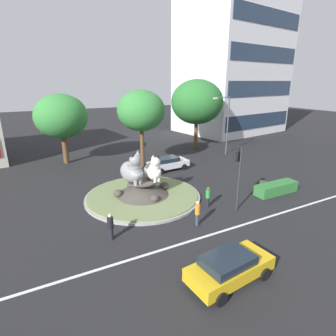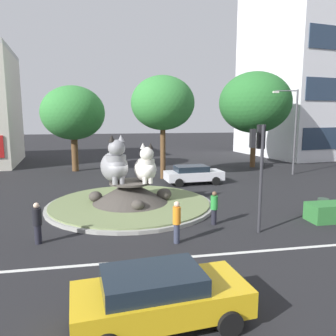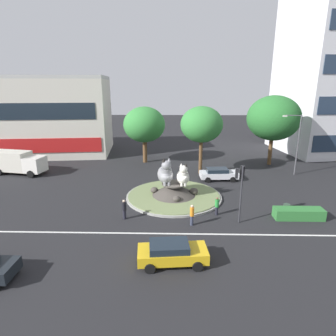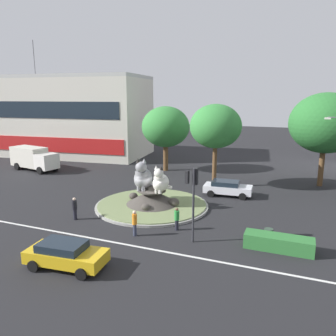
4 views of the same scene
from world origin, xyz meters
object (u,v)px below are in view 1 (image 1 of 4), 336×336
at_px(office_tower, 233,57).
at_px(streetlight_arm, 226,122).
at_px(broadleaf_tree_behind_island, 61,117).
at_px(parked_car_right, 168,163).
at_px(second_tree_near_tower, 141,111).
at_px(third_tree_left, 197,102).
at_px(sedan_on_far_lane, 229,267).
at_px(cat_statue_grey, 132,171).
at_px(pedestrian_orange_shirt, 197,212).
at_px(pedestrian_black_shirt, 111,226).
at_px(litter_bin, 262,186).
at_px(traffic_light_mast, 238,165).
at_px(pedestrian_green_shirt, 208,196).
at_px(cat_statue_white, 153,170).

bearing_deg(office_tower, streetlight_arm, -139.60).
height_order(broadleaf_tree_behind_island, parked_car_right, broadleaf_tree_behind_island).
bearing_deg(streetlight_arm, second_tree_near_tower, 14.73).
relative_size(broadleaf_tree_behind_island, parked_car_right, 1.76).
distance_m(office_tower, streetlight_arm, 20.63).
height_order(third_tree_left, sedan_on_far_lane, third_tree_left).
bearing_deg(third_tree_left, office_tower, 34.15).
bearing_deg(third_tree_left, broadleaf_tree_behind_island, 177.51).
xyz_separation_m(cat_statue_grey, pedestrian_orange_shirt, (2.30, -5.97, -1.52)).
bearing_deg(broadleaf_tree_behind_island, third_tree_left, -2.49).
height_order(broadleaf_tree_behind_island, second_tree_near_tower, second_tree_near_tower).
bearing_deg(streetlight_arm, pedestrian_black_shirt, 49.75).
relative_size(broadleaf_tree_behind_island, second_tree_near_tower, 0.95).
bearing_deg(pedestrian_orange_shirt, litter_bin, -61.06).
height_order(traffic_light_mast, pedestrian_black_shirt, traffic_light_mast).
height_order(third_tree_left, pedestrian_black_shirt, third_tree_left).
bearing_deg(pedestrian_orange_shirt, cat_statue_grey, 34.54).
bearing_deg(parked_car_right, pedestrian_green_shirt, -103.02).
distance_m(office_tower, third_tree_left, 17.83).
distance_m(pedestrian_orange_shirt, sedan_on_far_lane, 5.36).
height_order(cat_statue_white, streetlight_arm, streetlight_arm).
relative_size(broadleaf_tree_behind_island, pedestrian_black_shirt, 4.61).
relative_size(sedan_on_far_lane, parked_car_right, 1.00).
bearing_deg(cat_statue_grey, pedestrian_black_shirt, -46.67).
relative_size(second_tree_near_tower, streetlight_arm, 1.13).
xyz_separation_m(traffic_light_mast, streetlight_arm, (9.57, 13.16, 0.77)).
distance_m(streetlight_arm, sedan_on_far_lane, 24.37).
height_order(cat_statue_grey, sedan_on_far_lane, cat_statue_grey).
bearing_deg(litter_bin, cat_statue_grey, 161.18).
relative_size(broadleaf_tree_behind_island, third_tree_left, 0.84).
height_order(streetlight_arm, litter_bin, streetlight_arm).
distance_m(cat_statue_white, streetlight_arm, 16.25).
relative_size(streetlight_arm, parked_car_right, 1.65).
xyz_separation_m(cat_statue_grey, litter_bin, (10.69, -3.64, -2.01)).
bearing_deg(pedestrian_orange_shirt, cat_statue_white, 19.18).
relative_size(traffic_light_mast, pedestrian_black_shirt, 2.79).
xyz_separation_m(sedan_on_far_lane, parked_car_right, (5.32, 16.57, -0.01)).
bearing_deg(third_tree_left, litter_bin, -102.45).
distance_m(parked_car_right, litter_bin, 10.23).
distance_m(pedestrian_black_shirt, litter_bin, 14.05).
relative_size(office_tower, sedan_on_far_lane, 5.95).
height_order(cat_statue_white, second_tree_near_tower, second_tree_near_tower).
height_order(traffic_light_mast, pedestrian_orange_shirt, traffic_light_mast).
relative_size(pedestrian_green_shirt, litter_bin, 1.81).
height_order(streetlight_arm, pedestrian_green_shirt, streetlight_arm).
bearing_deg(second_tree_near_tower, pedestrian_green_shirt, -88.00).
bearing_deg(traffic_light_mast, pedestrian_green_shirt, 54.93).
xyz_separation_m(second_tree_near_tower, sedan_on_far_lane, (-3.39, -19.13, -5.43)).
relative_size(broadleaf_tree_behind_island, pedestrian_orange_shirt, 4.50).
distance_m(third_tree_left, streetlight_arm, 5.40).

